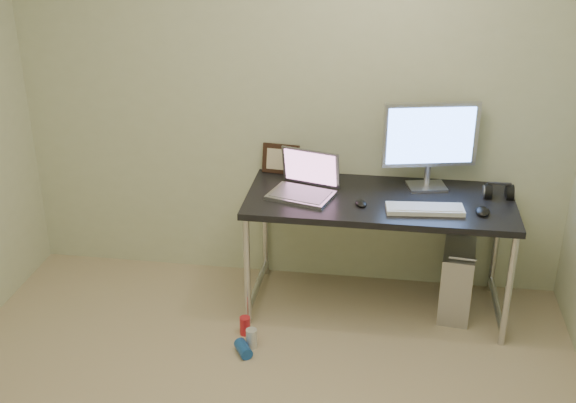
# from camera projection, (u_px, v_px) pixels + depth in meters

# --- Properties ---
(wall_back) EXTENTS (3.50, 0.02, 2.50)m
(wall_back) POSITION_uv_depth(u_px,v_px,m) (291.00, 96.00, 4.46)
(wall_back) COLOR beige
(wall_back) RESTS_ON ground
(desk) EXTENTS (1.58, 0.69, 0.75)m
(desk) POSITION_uv_depth(u_px,v_px,m) (379.00, 210.00, 4.31)
(desk) COLOR black
(desk) RESTS_ON ground
(tower_computer) EXTENTS (0.23, 0.44, 0.47)m
(tower_computer) POSITION_uv_depth(u_px,v_px,m) (457.00, 279.00, 4.46)
(tower_computer) COLOR silver
(tower_computer) RESTS_ON ground
(cable_a) EXTENTS (0.01, 0.16, 0.69)m
(cable_a) POSITION_uv_depth(u_px,v_px,m) (449.00, 233.00, 4.63)
(cable_a) COLOR black
(cable_a) RESTS_ON ground
(cable_b) EXTENTS (0.02, 0.11, 0.71)m
(cable_b) POSITION_uv_depth(u_px,v_px,m) (463.00, 238.00, 4.61)
(cable_b) COLOR black
(cable_b) RESTS_ON ground
(can_red) EXTENTS (0.08, 0.08, 0.11)m
(can_red) POSITION_uv_depth(u_px,v_px,m) (245.00, 326.00, 4.28)
(can_red) COLOR red
(can_red) RESTS_ON ground
(can_white) EXTENTS (0.08, 0.08, 0.12)m
(can_white) POSITION_uv_depth(u_px,v_px,m) (252.00, 338.00, 4.16)
(can_white) COLOR silver
(can_white) RESTS_ON ground
(can_blue) EXTENTS (0.13, 0.15, 0.07)m
(can_blue) POSITION_uv_depth(u_px,v_px,m) (243.00, 349.00, 4.11)
(can_blue) COLOR #1A4CA1
(can_blue) RESTS_ON ground
(laptop) EXTENTS (0.43, 0.39, 0.25)m
(laptop) POSITION_uv_depth(u_px,v_px,m) (305.00, 184.00, 4.31)
(laptop) COLOR #ADADB3
(laptop) RESTS_ON desk
(monitor) EXTENTS (0.56, 0.21, 0.54)m
(monitor) POSITION_uv_depth(u_px,v_px,m) (430.00, 139.00, 4.29)
(monitor) COLOR #ADADB3
(monitor) RESTS_ON desk
(keyboard) EXTENTS (0.45, 0.18, 0.03)m
(keyboard) POSITION_uv_depth(u_px,v_px,m) (425.00, 209.00, 4.10)
(keyboard) COLOR silver
(keyboard) RESTS_ON desk
(mouse_right) EXTENTS (0.08, 0.13, 0.04)m
(mouse_right) POSITION_uv_depth(u_px,v_px,m) (483.00, 210.00, 4.07)
(mouse_right) COLOR black
(mouse_right) RESTS_ON desk
(mouse_left) EXTENTS (0.09, 0.12, 0.03)m
(mouse_left) POSITION_uv_depth(u_px,v_px,m) (361.00, 202.00, 4.18)
(mouse_left) COLOR black
(mouse_left) RESTS_ON desk
(headphones) EXTENTS (0.17, 0.11, 0.12)m
(headphones) POSITION_uv_depth(u_px,v_px,m) (498.00, 192.00, 4.27)
(headphones) COLOR black
(headphones) RESTS_ON desk
(picture_frame) EXTENTS (0.24, 0.09, 0.19)m
(picture_frame) POSITION_uv_depth(u_px,v_px,m) (281.00, 159.00, 4.60)
(picture_frame) COLOR black
(picture_frame) RESTS_ON desk
(webcam) EXTENTS (0.04, 0.04, 0.11)m
(webcam) POSITION_uv_depth(u_px,v_px,m) (318.00, 163.00, 4.57)
(webcam) COLOR silver
(webcam) RESTS_ON desk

